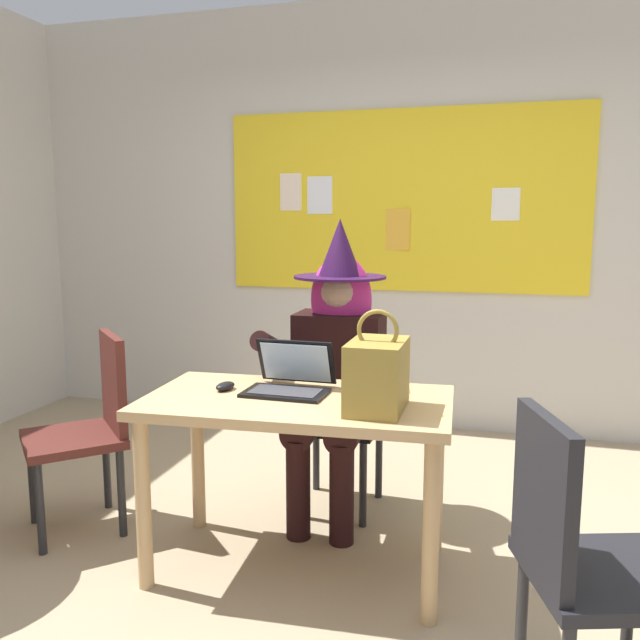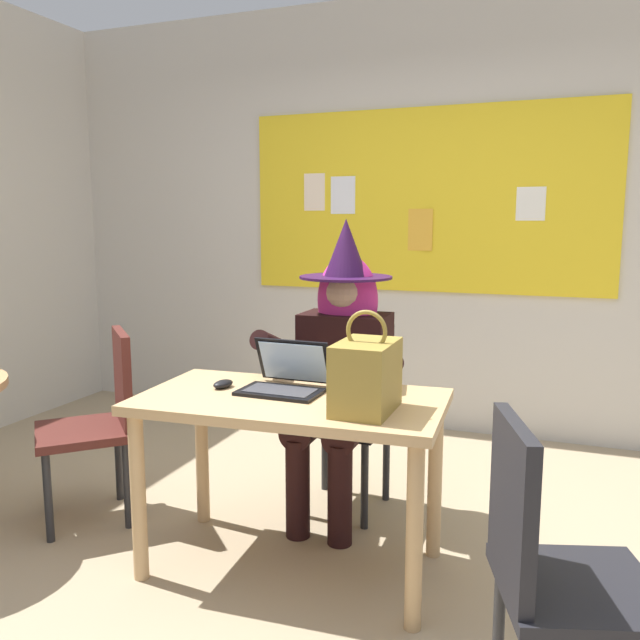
{
  "view_description": "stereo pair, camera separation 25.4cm",
  "coord_description": "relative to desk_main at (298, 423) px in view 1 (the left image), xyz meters",
  "views": [
    {
      "loc": [
        0.66,
        -2.3,
        1.42
      ],
      "look_at": [
        -0.1,
        0.4,
        0.99
      ],
      "focal_mm": 36.5,
      "sensor_mm": 36.0,
      "label": 1
    },
    {
      "loc": [
        0.9,
        -2.22,
        1.42
      ],
      "look_at": [
        -0.1,
        0.4,
        0.99
      ],
      "focal_mm": 36.5,
      "sensor_mm": 36.0,
      "label": 2
    }
  ],
  "objects": [
    {
      "name": "wall_back_bulletin",
      "position": [
        0.1,
        2.05,
        0.83
      ],
      "size": [
        5.52,
        2.24,
        2.87
      ],
      "color": "beige",
      "rests_on": "ground"
    },
    {
      "name": "chair_at_desk",
      "position": [
        0.02,
        0.69,
        -0.11
      ],
      "size": [
        0.44,
        0.44,
        0.91
      ],
      "rotation": [
        0.0,
        0.0,
        -1.61
      ],
      "color": "black",
      "rests_on": "ground"
    },
    {
      "name": "ground_plane",
      "position": [
        0.1,
        -0.1,
        -0.62
      ],
      "size": [
        24.0,
        24.0,
        0.0
      ],
      "primitive_type": "plane",
      "color": "tan"
    },
    {
      "name": "computer_mouse",
      "position": [
        -0.32,
        0.03,
        0.12
      ],
      "size": [
        0.08,
        0.11,
        0.03
      ],
      "primitive_type": "ellipsoid",
      "rotation": [
        0.0,
        0.0,
        -0.21
      ],
      "color": "black",
      "rests_on": "desk_main"
    },
    {
      "name": "handbag",
      "position": [
        0.34,
        -0.08,
        0.24
      ],
      "size": [
        0.2,
        0.3,
        0.38
      ],
      "rotation": [
        0.0,
        0.0,
        -0.24
      ],
      "color": "olive",
      "rests_on": "desk_main"
    },
    {
      "name": "chair_extra_corner",
      "position": [
        1.0,
        -0.55,
        -0.12
      ],
      "size": [
        0.53,
        0.53,
        0.9
      ],
      "rotation": [
        0.0,
        0.0,
        0.31
      ],
      "color": "black",
      "rests_on": "ground"
    },
    {
      "name": "desk_main",
      "position": [
        0.0,
        0.0,
        0.0
      ],
      "size": [
        1.25,
        0.72,
        0.73
      ],
      "rotation": [
        0.0,
        0.0,
        0.06
      ],
      "color": "tan",
      "rests_on": "ground"
    },
    {
      "name": "laptop",
      "position": [
        -0.06,
        0.08,
        0.15
      ],
      "size": [
        0.34,
        0.29,
        0.2
      ],
      "rotation": [
        0.0,
        0.0,
        -0.02
      ],
      "color": "black",
      "rests_on": "desk_main"
    },
    {
      "name": "person_costumed",
      "position": [
        0.02,
        0.56,
        0.18
      ],
      "size": [
        0.6,
        0.69,
        1.43
      ],
      "rotation": [
        0.0,
        0.0,
        -1.56
      ],
      "color": "black",
      "rests_on": "ground"
    },
    {
      "name": "chair_spare_by_window",
      "position": [
        -1.03,
        0.1,
        -0.11
      ],
      "size": [
        0.59,
        0.59,
        0.9
      ],
      "rotation": [
        0.0,
        0.0,
        3.92
      ],
      "color": "#4C1E19",
      "rests_on": "ground"
    }
  ]
}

